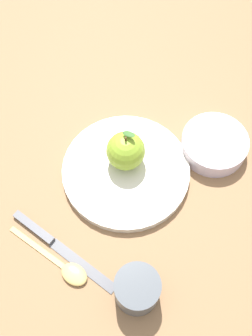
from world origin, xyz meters
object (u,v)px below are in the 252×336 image
object	(u,v)px
dinner_plate	(126,170)
spoon	(66,268)
apple	(126,151)
knife	(54,243)
side_bowl	(214,143)
cup	(137,289)

from	to	relation	value
dinner_plate	spoon	distance (m)	0.21
dinner_plate	spoon	xyz separation A→B (m)	(-0.21, -0.01, -0.00)
apple	knife	size ratio (longest dim) A/B	0.37
knife	spoon	bearing A→B (deg)	-119.03
dinner_plate	knife	world-z (taller)	dinner_plate
apple	dinner_plate	bearing A→B (deg)	-145.93
apple	spoon	bearing A→B (deg)	-174.54
dinner_plate	side_bowl	distance (m)	0.18
knife	apple	bearing A→B (deg)	-6.52
dinner_plate	spoon	world-z (taller)	dinner_plate
knife	dinner_plate	bearing A→B (deg)	-10.06
dinner_plate	cup	world-z (taller)	cup
dinner_plate	spoon	bearing A→B (deg)	-176.87
side_bowl	knife	xyz separation A→B (m)	(-0.32, 0.15, -0.02)
spoon	knife	bearing A→B (deg)	60.97
dinner_plate	side_bowl	xyz separation A→B (m)	(0.14, -0.12, 0.01)
apple	side_bowl	xyz separation A→B (m)	(0.12, -0.13, -0.03)
side_bowl	spoon	world-z (taller)	side_bowl
knife	cup	bearing A→B (deg)	-88.23
apple	knife	bearing A→B (deg)	173.48
apple	side_bowl	bearing A→B (deg)	-46.40
side_bowl	knife	size ratio (longest dim) A/B	0.57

